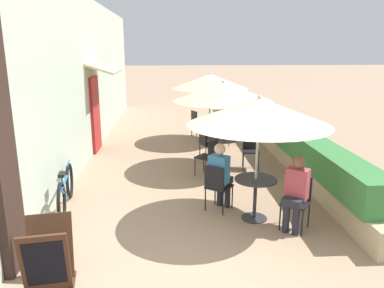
{
  "coord_description": "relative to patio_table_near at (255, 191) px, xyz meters",
  "views": [
    {
      "loc": [
        -0.28,
        -4.0,
        2.88
      ],
      "look_at": [
        0.15,
        3.26,
        1.0
      ],
      "focal_mm": 35.0,
      "sensor_mm": 36.0,
      "label": 1
    }
  ],
  "objects": [
    {
      "name": "cafe_chair_mid_back",
      "position": [
        0.52,
        2.79,
        0.01
      ],
      "size": [
        0.46,
        0.46,
        0.87
      ],
      "rotation": [
        0.0,
        0.0,
        9.26
      ],
      "color": "black",
      "rests_on": "ground_plane"
    },
    {
      "name": "cafe_facade_wall",
      "position": [
        -3.69,
        5.31,
        1.58
      ],
      "size": [
        0.98,
        14.66,
        4.2
      ],
      "color": "#B2C1AD",
      "rests_on": "ground_plane"
    },
    {
      "name": "patio_umbrella_near",
      "position": [
        0.0,
        0.0,
        1.37
      ],
      "size": [
        2.35,
        2.35,
        2.15
      ],
      "color": "#B7B7BC",
      "rests_on": "ground_plane"
    },
    {
      "name": "patio_table_near",
      "position": [
        0.0,
        0.0,
        0.0
      ],
      "size": [
        0.72,
        0.72,
        0.73
      ],
      "color": "#28282D",
      "rests_on": "ground_plane"
    },
    {
      "name": "cafe_chair_near_right",
      "position": [
        0.61,
        -0.35,
        0.01
      ],
      "size": [
        0.56,
        0.56,
        0.87
      ],
      "rotation": [
        0.0,
        0.0,
        8.79
      ],
      "color": "black",
      "rests_on": "ground_plane"
    },
    {
      "name": "seated_patron_near_left",
      "position": [
        -0.54,
        0.44,
        0.18
      ],
      "size": [
        0.49,
        0.51,
        1.25
      ],
      "rotation": [
        0.0,
        0.0,
        5.65
      ],
      "color": "#23232D",
      "rests_on": "ground_plane"
    },
    {
      "name": "cafe_chair_near_left",
      "position": [
        -0.61,
        0.35,
        0.01
      ],
      "size": [
        0.56,
        0.56,
        0.87
      ],
      "rotation": [
        0.0,
        0.0,
        5.65
      ],
      "color": "black",
      "rests_on": "ground_plane"
    },
    {
      "name": "menu_board",
      "position": [
        -2.94,
        -1.72,
        -0.09
      ],
      "size": [
        0.64,
        0.71,
        0.85
      ],
      "rotation": [
        0.0,
        0.0,
        0.15
      ],
      "color": "#422819",
      "rests_on": "ground_plane"
    },
    {
      "name": "patio_umbrella_mid",
      "position": [
        -0.18,
        2.83,
        1.37
      ],
      "size": [
        2.35,
        2.35,
        2.15
      ],
      "color": "#B7B7BC",
      "rests_on": "ground_plane"
    },
    {
      "name": "cafe_chair_mid_left",
      "position": [
        -0.5,
        3.46,
        0.01
      ],
      "size": [
        0.52,
        0.52,
        0.87
      ],
      "rotation": [
        0.0,
        0.0,
        5.07
      ],
      "color": "black",
      "rests_on": "ground_plane"
    },
    {
      "name": "patio_umbrella_far",
      "position": [
        -0.19,
        5.61,
        1.37
      ],
      "size": [
        2.35,
        2.35,
        2.15
      ],
      "color": "#B7B7BC",
      "rests_on": "ground_plane"
    },
    {
      "name": "patio_table_mid",
      "position": [
        -0.18,
        2.83,
        0.0
      ],
      "size": [
        0.72,
        0.72,
        0.73
      ],
      "color": "#28282D",
      "rests_on": "ground_plane"
    },
    {
      "name": "coffee_cup_mid",
      "position": [
        -0.15,
        2.88,
        0.27
      ],
      "size": [
        0.07,
        0.07,
        0.09
      ],
      "color": "#B73D3D",
      "rests_on": "patio_table_mid"
    },
    {
      "name": "coffee_cup_far",
      "position": [
        -0.16,
        5.71,
        0.27
      ],
      "size": [
        0.07,
        0.07,
        0.09
      ],
      "color": "#232328",
      "rests_on": "patio_table_far"
    },
    {
      "name": "seated_patron_near_right",
      "position": [
        0.54,
        -0.44,
        0.18
      ],
      "size": [
        0.49,
        0.51,
        1.25
      ],
      "rotation": [
        0.0,
        0.0,
        8.79
      ],
      "color": "#23232D",
      "rests_on": "ground_plane"
    },
    {
      "name": "seated_patron_mid_left",
      "position": [
        -0.39,
        3.5,
        0.18
      ],
      "size": [
        0.49,
        0.44,
        1.25
      ],
      "rotation": [
        0.0,
        0.0,
        5.07
      ],
      "color": "#23232D",
      "rests_on": "ground_plane"
    },
    {
      "name": "cafe_chair_mid_right",
      "position": [
        -0.56,
        2.24,
        0.01
      ],
      "size": [
        0.56,
        0.56,
        0.87
      ],
      "rotation": [
        0.0,
        0.0,
        7.17
      ],
      "color": "black",
      "rests_on": "ground_plane"
    },
    {
      "name": "cafe_chair_far_right",
      "position": [
        0.15,
        5.0,
        0.01
      ],
      "size": [
        0.53,
        0.53,
        0.87
      ],
      "rotation": [
        0.0,
        0.0,
        8.26
      ],
      "color": "black",
      "rests_on": "ground_plane"
    },
    {
      "name": "patio_table_far",
      "position": [
        -0.19,
        5.61,
        0.0
      ],
      "size": [
        0.72,
        0.72,
        0.73
      ],
      "color": "#28282D",
      "rests_on": "ground_plane"
    },
    {
      "name": "cafe_chair_far_left",
      "position": [
        -0.54,
        6.22,
        0.01
      ],
      "size": [
        0.53,
        0.53,
        0.87
      ],
      "rotation": [
        0.0,
        0.0,
        5.12
      ],
      "color": "black",
      "rests_on": "ground_plane"
    },
    {
      "name": "bicycle_leaning",
      "position": [
        -3.35,
        0.62,
        -0.15
      ],
      "size": [
        0.3,
        1.8,
        0.79
      ],
      "rotation": [
        0.0,
        0.0,
        0.13
      ],
      "color": "black",
      "rests_on": "ground_plane"
    },
    {
      "name": "planter_hedge",
      "position": [
        1.6,
        5.34,
        0.03
      ],
      "size": [
        0.6,
        13.66,
        1.01
      ],
      "color": "tan",
      "rests_on": "ground_plane"
    }
  ]
}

